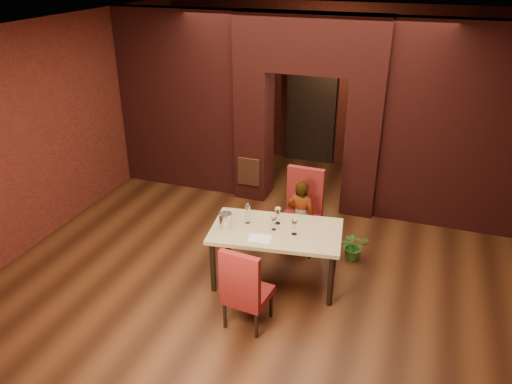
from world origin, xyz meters
The scene contains 24 objects.
floor centered at (0.00, 0.00, 0.00)m, with size 8.00×8.00×0.00m, color #432210.
ceiling centered at (0.00, 0.00, 3.20)m, with size 7.00×8.00×0.04m, color silver.
wall_back centered at (0.00, 4.00, 1.60)m, with size 7.00×0.04×3.20m, color maroon.
wall_front centered at (0.00, -4.00, 1.60)m, with size 7.00×0.04×3.20m, color maroon.
wall_left centered at (-3.50, 0.00, 1.60)m, with size 0.04×8.00×3.20m, color maroon.
pillar_left centered at (-0.95, 2.00, 1.15)m, with size 0.55×0.55×2.30m, color maroon.
pillar_right centered at (0.95, 2.00, 1.15)m, with size 0.55×0.55×2.30m, color maroon.
lintel centered at (0.00, 2.00, 2.75)m, with size 2.45×0.55×0.90m, color maroon.
wing_wall_left centered at (-2.36, 2.00, 1.60)m, with size 2.27×0.35×3.20m, color maroon.
wing_wall_right centered at (2.36, 2.00, 1.60)m, with size 2.27×0.35×3.20m, color maroon.
vent_panel centered at (-0.95, 1.71, 0.55)m, with size 0.40×0.03×0.50m, color brown.
rear_door centered at (-0.40, 3.94, 1.05)m, with size 0.90×0.08×2.10m, color black.
rear_door_frame centered at (-0.40, 3.90, 1.05)m, with size 1.02×0.04×2.22m, color black.
dining_table centered at (0.23, -0.45, 0.39)m, with size 1.68×0.94×0.79m, color tan.
chair_far centered at (0.31, 0.46, 0.61)m, with size 0.55×0.55×1.21m, color maroon.
chair_near centered at (0.18, -1.37, 0.54)m, with size 0.49×0.49×1.08m, color maroon.
person_seated centered at (0.35, 0.35, 0.57)m, with size 0.42×0.27×1.15m, color silver.
wine_glass_a centered at (0.19, -0.29, 0.90)m, with size 0.09×0.09×0.23m, color white, non-canonical shape.
wine_glass_b centered at (0.20, -0.46, 0.88)m, with size 0.07×0.07×0.18m, color white, non-canonical shape.
wine_glass_c centered at (0.48, -0.48, 0.89)m, with size 0.09×0.09×0.21m, color white, non-canonical shape.
tasting_sheet centered at (0.10, -0.73, 0.79)m, with size 0.28×0.21×0.00m, color silver.
wine_bucket centered at (-0.41, -0.61, 0.89)m, with size 0.17×0.17×0.20m, color silver.
water_bottle centered at (-0.18, -0.40, 0.93)m, with size 0.07×0.07×0.29m, color white.
potted_plant centered at (1.14, 0.42, 0.22)m, with size 0.39×0.34×0.43m, color #336D22.
Camera 1 is at (1.85, -5.82, 4.04)m, focal length 35.00 mm.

